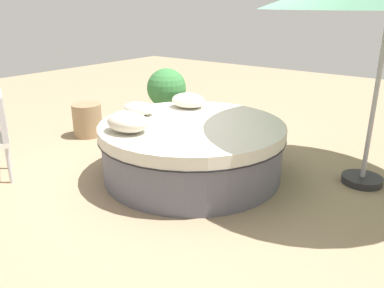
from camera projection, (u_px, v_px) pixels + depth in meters
name	position (u px, v px, depth m)	size (l,w,h in m)	color
ground_plane	(192.00, 174.00, 4.59)	(16.00, 16.00, 0.00)	#9E8466
round_bed	(192.00, 148.00, 4.48)	(2.12, 2.12, 0.63)	#595966
throw_pillow_0	(188.00, 100.00, 5.02)	(0.45, 0.39, 0.19)	silver
throw_pillow_1	(139.00, 108.00, 4.72)	(0.43, 0.30, 0.15)	silver
throw_pillow_2	(128.00, 122.00, 4.05)	(0.48, 0.38, 0.21)	beige
planter	(167.00, 95.00, 6.21)	(0.63, 0.63, 0.95)	gray
side_table	(87.00, 120.00, 5.86)	(0.43, 0.43, 0.49)	#997A56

